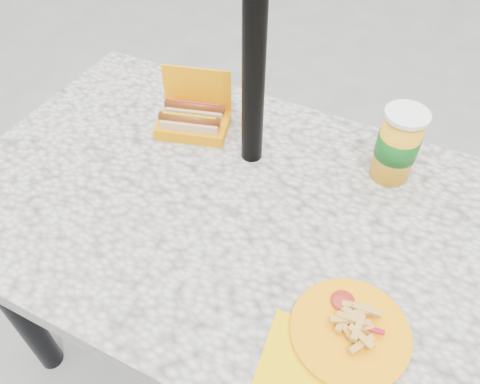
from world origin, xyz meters
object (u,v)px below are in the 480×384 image
at_px(umbrella_pole, 255,18).
at_px(soda_cup, 398,145).
at_px(hotdog_box, 193,119).
at_px(fries_plate, 347,333).

height_order(umbrella_pole, soda_cup, umbrella_pole).
distance_m(umbrella_pole, hotdog_box, 0.36).
xyz_separation_m(hotdog_box, soda_cup, (0.49, 0.06, 0.06)).
bearing_deg(umbrella_pole, soda_cup, 15.20).
distance_m(umbrella_pole, soda_cup, 0.42).
distance_m(fries_plate, soda_cup, 0.44).
xyz_separation_m(umbrella_pole, hotdog_box, (-0.18, 0.02, -0.32)).
distance_m(hotdog_box, fries_plate, 0.64).
bearing_deg(fries_plate, soda_cup, 94.82).
height_order(fries_plate, soda_cup, soda_cup).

